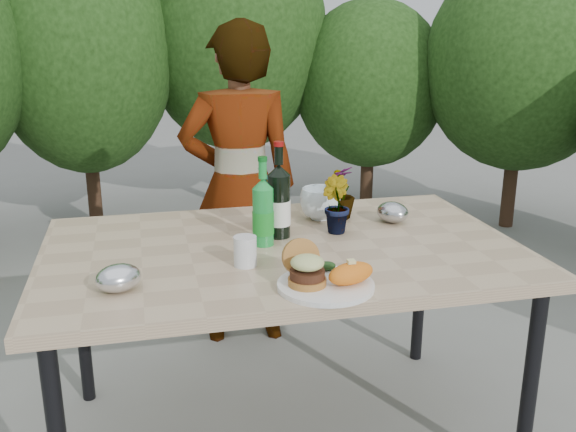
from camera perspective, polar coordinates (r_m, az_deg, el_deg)
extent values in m
cube|color=tan|center=(2.19, -0.48, -3.16)|extent=(1.60, 1.00, 0.04)
cylinder|color=black|center=(2.27, 20.71, -14.04)|extent=(0.05, 0.05, 0.71)
cylinder|color=black|center=(2.69, -17.89, -8.73)|extent=(0.05, 0.05, 0.71)
cylinder|color=black|center=(2.92, 11.66, -6.12)|extent=(0.05, 0.05, 0.71)
cylinder|color=#382316|center=(4.98, -16.79, 1.47)|extent=(0.10, 0.10, 0.42)
ellipsoid|color=#2C571D|center=(4.82, -17.91, 13.88)|extent=(1.28, 1.28, 1.73)
cylinder|color=#382316|center=(5.21, -4.56, 3.27)|extent=(0.10, 0.10, 0.50)
ellipsoid|color=#2C571D|center=(5.06, -4.88, 16.00)|extent=(1.41, 1.41, 1.80)
cylinder|color=#382316|center=(5.18, 6.97, 2.44)|extent=(0.10, 0.10, 0.38)
ellipsoid|color=#2C571D|center=(5.04, 7.32, 11.57)|extent=(1.15, 1.15, 1.27)
cylinder|color=#382316|center=(5.05, 19.00, 1.58)|extent=(0.10, 0.10, 0.44)
ellipsoid|color=#2C571D|center=(4.89, 20.12, 12.63)|extent=(1.37, 1.37, 1.51)
cylinder|color=white|center=(1.85, 3.37, -6.18)|extent=(0.28, 0.28, 0.01)
cylinder|color=#B7722D|center=(1.83, 1.72, -5.83)|extent=(0.11, 0.11, 0.02)
cylinder|color=#472314|center=(1.82, 1.72, -5.18)|extent=(0.10, 0.10, 0.02)
ellipsoid|color=beige|center=(1.81, 1.73, -4.17)|extent=(0.10, 0.10, 0.04)
cylinder|color=#B7722D|center=(1.88, 1.14, -3.67)|extent=(0.11, 0.06, 0.11)
ellipsoid|color=orange|center=(1.84, 5.61, -5.10)|extent=(0.17, 0.12, 0.06)
ellipsoid|color=olive|center=(1.92, 2.62, -4.61)|extent=(0.04, 0.04, 0.02)
ellipsoid|color=#193814|center=(1.93, 3.43, -4.45)|extent=(0.06, 0.04, 0.03)
cylinder|color=black|center=(2.24, -0.81, 0.88)|extent=(0.08, 0.08, 0.22)
cylinder|color=white|center=(2.25, -0.81, 0.33)|extent=(0.08, 0.08, 0.09)
cone|color=black|center=(2.21, -0.82, 4.13)|extent=(0.08, 0.08, 0.04)
cylinder|color=black|center=(2.20, -0.83, 5.41)|extent=(0.03, 0.03, 0.06)
cylinder|color=maroon|center=(2.19, -0.83, 6.44)|extent=(0.03, 0.03, 0.02)
cylinder|color=#198E36|center=(2.16, -2.22, -0.08)|extent=(0.07, 0.07, 0.20)
cylinder|color=#198C26|center=(2.17, -2.22, -0.58)|extent=(0.07, 0.07, 0.08)
cone|color=#198E36|center=(2.13, -2.26, 2.89)|extent=(0.07, 0.07, 0.03)
cylinder|color=#198E36|center=(2.12, -2.27, 4.12)|extent=(0.03, 0.03, 0.06)
cylinder|color=#0C5919|center=(2.11, -2.28, 5.10)|extent=(0.03, 0.03, 0.01)
cylinder|color=silver|center=(2.00, -3.83, -3.14)|extent=(0.07, 0.07, 0.09)
imported|color=#28551D|center=(2.33, -1.73, 1.52)|extent=(0.12, 0.14, 0.22)
imported|color=#265C1F|center=(2.30, 4.21, 1.02)|extent=(0.12, 0.14, 0.20)
imported|color=#24581E|center=(2.47, 4.64, 2.12)|extent=(0.16, 0.16, 0.21)
imported|color=white|center=(2.46, 2.89, 1.11)|extent=(0.20, 0.20, 0.12)
ellipsoid|color=silver|center=(1.88, -14.84, -5.34)|extent=(0.17, 0.15, 0.08)
ellipsoid|color=#ACAEB3|center=(2.45, 9.28, 0.34)|extent=(0.15, 0.16, 0.08)
imported|color=#8A6345|center=(2.96, -4.34, 2.55)|extent=(0.56, 0.39, 1.49)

